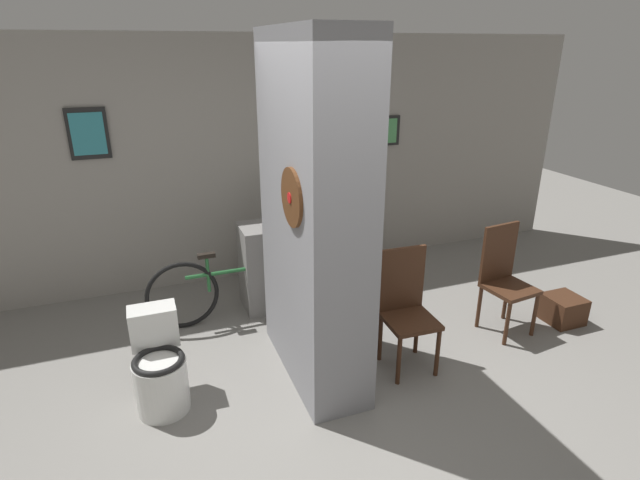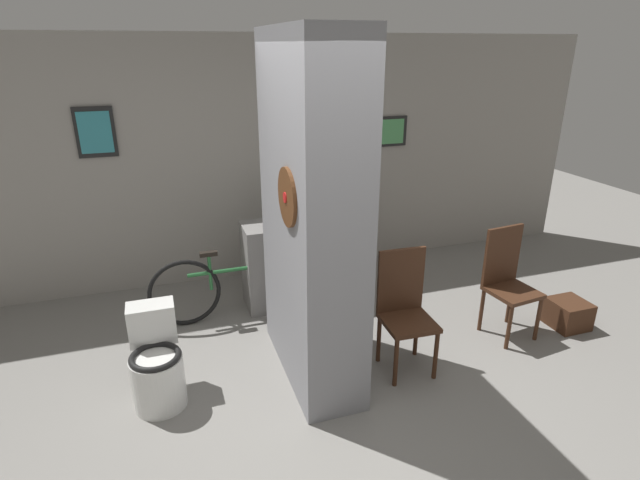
% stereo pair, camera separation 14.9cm
% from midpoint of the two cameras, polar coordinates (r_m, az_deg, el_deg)
% --- Properties ---
extents(ground_plane, '(14.00, 14.00, 0.00)m').
position_cam_midpoint_polar(ground_plane, '(3.80, 2.44, -19.39)').
color(ground_plane, gray).
extents(wall_back, '(8.00, 0.09, 2.60)m').
position_cam_midpoint_polar(wall_back, '(5.51, -8.19, 8.88)').
color(wall_back, gray).
rests_on(wall_back, ground_plane).
extents(pillar_center, '(0.50, 1.28, 2.60)m').
position_cam_midpoint_polar(pillar_center, '(3.65, -1.90, 2.56)').
color(pillar_center, gray).
rests_on(pillar_center, ground_plane).
extents(counter_shelf, '(1.29, 0.44, 0.86)m').
position_cam_midpoint_polar(counter_shelf, '(5.08, -2.57, -2.39)').
color(counter_shelf, gray).
rests_on(counter_shelf, ground_plane).
extents(toilet, '(0.38, 0.54, 0.70)m').
position_cam_midpoint_polar(toilet, '(3.91, -18.95, -13.77)').
color(toilet, silver).
rests_on(toilet, ground_plane).
extents(chair_near_pillar, '(0.41, 0.41, 0.99)m').
position_cam_midpoint_polar(chair_near_pillar, '(4.07, 8.76, -7.41)').
color(chair_near_pillar, '#422616').
rests_on(chair_near_pillar, ground_plane).
extents(chair_by_doorway, '(0.44, 0.44, 0.99)m').
position_cam_midpoint_polar(chair_by_doorway, '(4.80, 19.49, -3.86)').
color(chair_by_doorway, '#422616').
rests_on(chair_by_doorway, ground_plane).
extents(bicycle, '(1.65, 0.42, 0.72)m').
position_cam_midpoint_polar(bicycle, '(4.83, -10.48, -5.15)').
color(bicycle, black).
rests_on(bicycle, ground_plane).
extents(bottle_tall, '(0.06, 0.06, 0.30)m').
position_cam_midpoint_polar(bottle_tall, '(4.81, -4.07, 3.12)').
color(bottle_tall, '#267233').
rests_on(bottle_tall, counter_shelf).
extents(bottle_short, '(0.08, 0.08, 0.24)m').
position_cam_midpoint_polar(bottle_short, '(4.87, -5.60, 3.00)').
color(bottle_short, silver).
rests_on(bottle_short, counter_shelf).
extents(floor_crate, '(0.32, 0.32, 0.26)m').
position_cam_midpoint_polar(floor_crate, '(5.30, 25.27, -7.16)').
color(floor_crate, '#422616').
rests_on(floor_crate, ground_plane).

